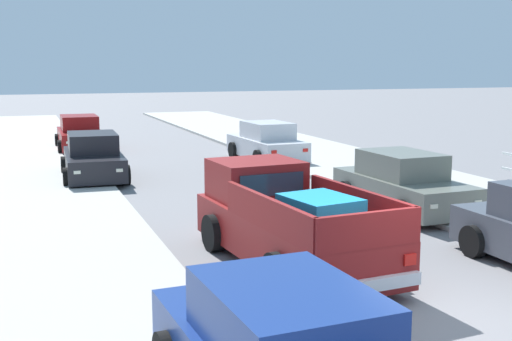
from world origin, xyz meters
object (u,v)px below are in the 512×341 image
at_px(pickup_truck, 287,222).
at_px(car_right_mid, 267,143).
at_px(car_right_far, 80,134).
at_px(car_left_near, 402,184).
at_px(car_left_mid, 93,158).

relative_size(pickup_truck, car_right_mid, 1.23).
relative_size(pickup_truck, car_right_far, 1.25).
height_order(car_left_near, car_left_mid, same).
xyz_separation_m(car_left_near, car_right_far, (-6.65, 15.34, 0.00)).
bearing_deg(car_right_mid, car_right_far, 138.43).
bearing_deg(car_left_mid, car_left_near, -47.40).
height_order(car_left_mid, car_right_far, same).
relative_size(car_left_mid, car_right_mid, 1.00).
bearing_deg(car_left_mid, car_right_mid, 15.94).
xyz_separation_m(pickup_truck, car_right_mid, (4.46, 12.63, -0.09)).
distance_m(car_left_near, car_right_mid, 9.51).
bearing_deg(car_right_mid, car_left_mid, -164.06).
distance_m(car_left_near, car_left_mid, 10.25).
bearing_deg(car_left_mid, pickup_truck, -77.31).
distance_m(car_left_near, car_right_far, 16.72).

